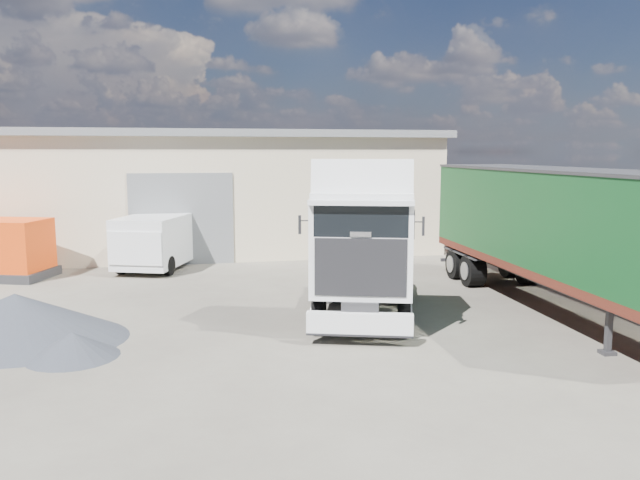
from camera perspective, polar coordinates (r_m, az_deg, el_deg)
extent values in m
plane|color=#2B2823|center=(15.56, -5.20, -8.43)|extent=(120.00, 120.00, 0.00)
cube|color=beige|center=(31.19, -19.85, 4.08)|extent=(30.00, 12.00, 5.00)
cube|color=#5C5F61|center=(31.14, -20.09, 8.94)|extent=(30.60, 12.60, 0.30)
cube|color=#5C5F61|center=(24.95, -12.53, 1.87)|extent=(4.00, 0.08, 3.60)
cube|color=#5C5F61|center=(31.14, -20.10, 9.31)|extent=(30.60, 0.40, 0.15)
cube|color=brown|center=(24.86, 20.29, 0.26)|extent=(0.35, 26.00, 2.50)
cylinder|color=black|center=(15.22, 3.77, -6.83)|extent=(2.54, 1.67, 1.01)
cylinder|color=black|center=(18.46, 4.15, -4.18)|extent=(2.58, 1.69, 1.01)
cylinder|color=black|center=(19.76, 4.27, -3.36)|extent=(2.58, 1.69, 1.01)
cube|color=#2D2D30|center=(17.36, 4.06, -3.77)|extent=(2.73, 6.24, 0.29)
cube|color=silver|center=(14.34, 3.64, -7.68)|extent=(2.38, 0.96, 0.52)
cube|color=silver|center=(15.21, 3.88, -0.45)|extent=(2.93, 2.81, 2.33)
cube|color=black|center=(14.19, 3.71, -2.52)|extent=(2.01, 0.69, 1.33)
cube|color=black|center=(14.05, 3.75, 1.69)|extent=(2.05, 0.70, 0.71)
cube|color=silver|center=(15.25, 3.96, 5.24)|extent=(2.81, 2.48, 1.17)
cube|color=#0C593C|center=(15.71, -0.45, -1.12)|extent=(0.23, 0.68, 1.05)
cube|color=#0C593C|center=(15.63, 8.30, -1.25)|extent=(0.23, 0.68, 1.05)
cylinder|color=#2D2D30|center=(18.53, 4.19, -2.38)|extent=(1.32, 1.32, 0.11)
cube|color=#2D2D30|center=(15.14, 24.88, -7.50)|extent=(0.31, 0.31, 1.09)
cylinder|color=black|center=(22.17, 15.50, -2.33)|extent=(2.56, 1.15, 1.05)
cube|color=#2D2D30|center=(18.62, 20.73, -3.37)|extent=(1.30, 11.88, 0.35)
cube|color=#572013|center=(18.56, 20.78, -2.38)|extent=(2.98, 11.96, 0.24)
cube|color=black|center=(18.37, 20.99, 1.93)|extent=(2.98, 11.96, 2.57)
cube|color=#2D2D30|center=(18.29, 21.20, 6.00)|extent=(3.04, 12.02, 0.08)
cylinder|color=black|center=(23.43, -15.73, -2.21)|extent=(2.18, 1.37, 0.71)
cylinder|color=black|center=(26.56, -12.74, -0.92)|extent=(2.18, 1.37, 0.71)
cube|color=silver|center=(24.87, -14.20, 0.23)|extent=(3.61, 5.34, 1.82)
cube|color=silver|center=(23.03, -16.12, -0.59)|extent=(2.20, 1.59, 1.18)
cube|color=black|center=(23.14, -15.96, 0.94)|extent=(1.79, 0.73, 0.64)
cube|color=#2D2D30|center=(24.70, -27.05, -2.75)|extent=(3.81, 3.04, 0.31)
cube|color=#EA440D|center=(24.57, -27.18, -0.73)|extent=(3.55, 2.78, 2.07)
cone|color=#21242C|center=(16.51, -26.05, -6.29)|extent=(6.69, 6.69, 1.10)
cone|color=#21242C|center=(14.68, -21.68, -8.89)|extent=(2.51, 2.51, 0.55)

